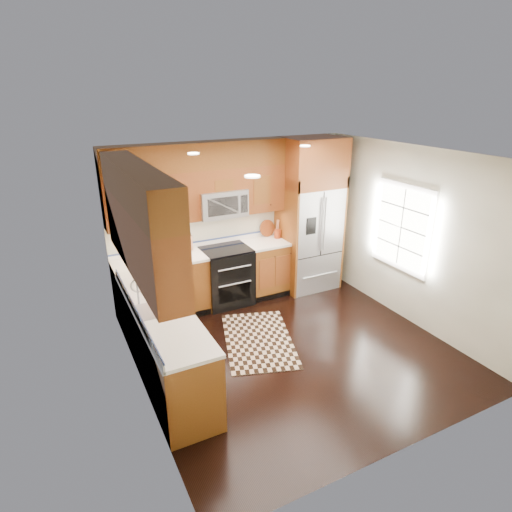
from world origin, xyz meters
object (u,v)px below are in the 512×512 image
range (227,276)px  refrigerator (310,215)px  utensil_crock (278,232)px  rug (258,340)px  knife_block (189,243)px

range → refrigerator: size_ratio=0.36×
range → utensil_crock: 1.16m
refrigerator → utensil_crock: 0.62m
range → utensil_crock: size_ratio=2.94×
range → refrigerator: 1.76m
range → rug: size_ratio=0.62×
range → refrigerator: bearing=-1.4°
knife_block → refrigerator: bearing=-7.6°
range → knife_block: 0.82m
refrigerator → utensil_crock: size_ratio=8.09×
refrigerator → rug: bearing=-142.7°
rug → knife_block: size_ratio=5.40×
range → rug: (-0.07, -1.27, -0.46)m
knife_block → utensil_crock: bearing=-5.3°
refrigerator → utensil_crock: bearing=166.1°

